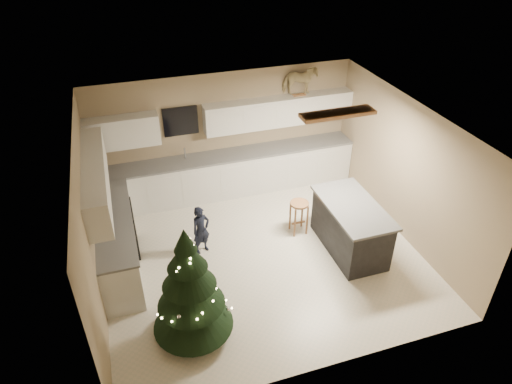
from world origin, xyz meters
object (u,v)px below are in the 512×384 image
(island, at_px, (350,227))
(bar_stool, at_px, (299,210))
(toddler, at_px, (201,230))
(christmas_tree, at_px, (190,294))
(rocking_horse, at_px, (300,81))

(island, distance_m, bar_stool, 1.01)
(island, relative_size, toddler, 1.79)
(christmas_tree, bearing_deg, island, 18.66)
(bar_stool, xyz_separation_m, christmas_tree, (-2.40, -1.78, 0.29))
(bar_stool, relative_size, toddler, 0.71)
(island, bearing_deg, bar_stool, 133.18)
(rocking_horse, bearing_deg, island, -168.81)
(christmas_tree, distance_m, rocking_horse, 5.03)
(bar_stool, relative_size, christmas_tree, 0.35)
(rocking_horse, bearing_deg, bar_stool, 170.98)
(christmas_tree, xyz_separation_m, rocking_horse, (3.10, 3.67, 1.51))
(toddler, bearing_deg, christmas_tree, -126.72)
(toddler, height_order, rocking_horse, rocking_horse)
(bar_stool, relative_size, rocking_horse, 0.91)
(island, xyz_separation_m, bar_stool, (-0.69, 0.74, 0.03))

